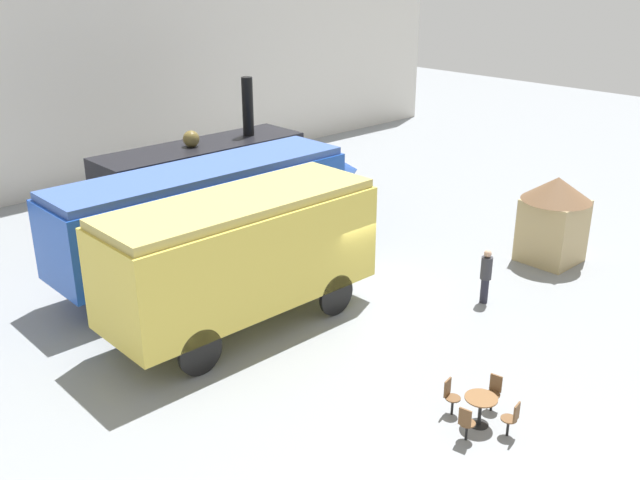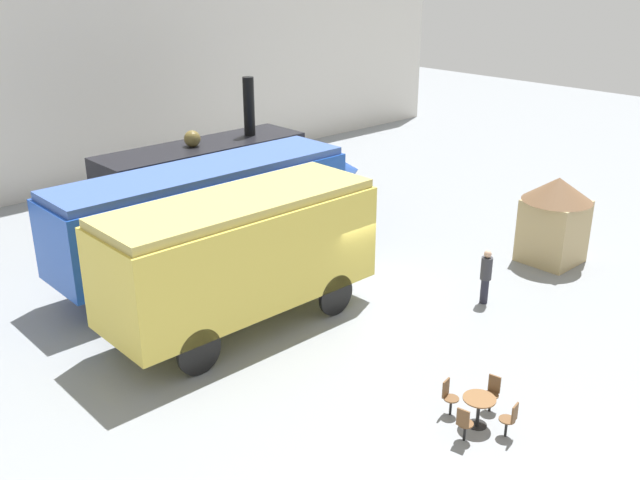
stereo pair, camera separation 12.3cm
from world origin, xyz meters
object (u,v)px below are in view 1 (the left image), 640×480
(passenger_coach_vintage, at_px, (241,251))
(cafe_table_near, at_px, (481,405))
(cafe_chair_0, at_px, (450,394))
(visitor_person, at_px, (486,274))
(ticket_kiosk, at_px, (554,215))
(streamlined_locomotive, at_px, (225,203))
(steam_locomotive, at_px, (203,174))

(passenger_coach_vintage, relative_size, cafe_table_near, 10.70)
(passenger_coach_vintage, xyz_separation_m, cafe_chair_0, (0.85, -6.65, -1.78))
(visitor_person, height_order, ticket_kiosk, ticket_kiosk)
(streamlined_locomotive, xyz_separation_m, passenger_coach_vintage, (-2.24, -3.84, 0.09))
(passenger_coach_vintage, xyz_separation_m, cafe_table_near, (0.99, -7.37, -1.76))
(cafe_chair_0, xyz_separation_m, ticket_kiosk, (9.73, 3.13, 1.16))
(steam_locomotive, relative_size, visitor_person, 4.94)
(passenger_coach_vintage, distance_m, visitor_person, 7.44)
(streamlined_locomotive, height_order, cafe_table_near, streamlined_locomotive)
(steam_locomotive, distance_m, passenger_coach_vintage, 9.27)
(steam_locomotive, xyz_separation_m, streamlined_locomotive, (-2.10, -4.34, 0.37))
(cafe_table_near, bearing_deg, steam_locomotive, 77.83)
(streamlined_locomotive, height_order, visitor_person, streamlined_locomotive)
(passenger_coach_vintage, height_order, ticket_kiosk, passenger_coach_vintage)
(cafe_chair_0, relative_size, visitor_person, 0.51)
(cafe_table_near, bearing_deg, ticket_kiosk, 21.91)
(passenger_coach_vintage, distance_m, cafe_table_near, 7.65)
(cafe_chair_0, bearing_deg, ticket_kiosk, 96.96)
(streamlined_locomotive, height_order, cafe_chair_0, streamlined_locomotive)
(streamlined_locomotive, distance_m, visitor_person, 8.76)
(visitor_person, bearing_deg, cafe_chair_0, -152.57)
(cafe_table_near, height_order, cafe_chair_0, cafe_chair_0)
(steam_locomotive, xyz_separation_m, visitor_person, (1.87, -12.04, -0.90))
(passenger_coach_vintage, relative_size, visitor_person, 4.59)
(steam_locomotive, bearing_deg, passenger_coach_vintage, -117.96)
(cafe_table_near, relative_size, cafe_chair_0, 0.85)
(cafe_chair_0, distance_m, visitor_person, 6.05)
(cafe_chair_0, bearing_deg, streamlined_locomotive, 161.56)
(steam_locomotive, height_order, streamlined_locomotive, steam_locomotive)
(cafe_table_near, bearing_deg, passenger_coach_vintage, 97.63)
(steam_locomotive, relative_size, cafe_chair_0, 9.78)
(cafe_chair_0, height_order, ticket_kiosk, ticket_kiosk)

